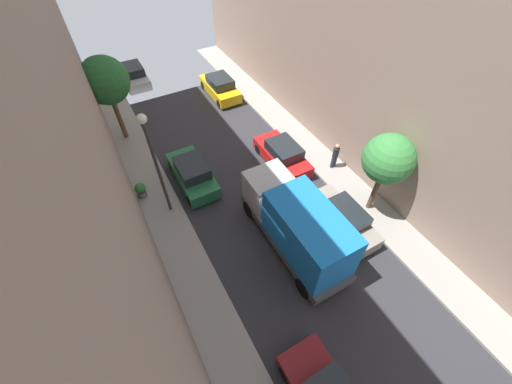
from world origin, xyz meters
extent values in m
plane|color=#2D2D33|center=(0.00, 0.00, 0.00)|extent=(32.00, 32.00, 0.00)
cube|color=gray|center=(-5.00, 0.00, 0.07)|extent=(2.00, 44.00, 0.15)
cube|color=gray|center=(5.00, 0.00, 0.07)|extent=(2.00, 44.00, 0.15)
cube|color=gray|center=(9.00, 0.00, 9.43)|extent=(6.00, 44.00, 18.87)
cylinder|color=black|center=(-3.48, -5.27, 0.32)|extent=(0.22, 0.64, 0.64)
cylinder|color=black|center=(-1.92, -5.27, 0.32)|extent=(0.22, 0.64, 0.64)
cube|color=#1E6638|center=(-2.70, 5.93, 0.55)|extent=(1.76, 4.20, 0.76)
cube|color=#1E2328|center=(-2.70, 5.78, 1.25)|extent=(1.56, 2.10, 0.64)
cylinder|color=black|center=(-3.48, 7.48, 0.32)|extent=(0.22, 0.64, 0.64)
cylinder|color=black|center=(-1.92, 7.48, 0.32)|extent=(0.22, 0.64, 0.64)
cylinder|color=black|center=(-3.48, 4.38, 0.32)|extent=(0.22, 0.64, 0.64)
cylinder|color=black|center=(-1.92, 4.38, 0.32)|extent=(0.22, 0.64, 0.64)
cube|color=silver|center=(-2.70, 18.98, 0.55)|extent=(1.76, 4.20, 0.76)
cube|color=#1E2328|center=(-2.70, 18.83, 1.25)|extent=(1.56, 2.10, 0.64)
cylinder|color=black|center=(-3.48, 20.53, 0.32)|extent=(0.22, 0.64, 0.64)
cylinder|color=black|center=(-1.92, 20.53, 0.32)|extent=(0.22, 0.64, 0.64)
cylinder|color=black|center=(-3.48, 17.43, 0.32)|extent=(0.22, 0.64, 0.64)
cylinder|color=black|center=(-1.92, 17.43, 0.32)|extent=(0.22, 0.64, 0.64)
cube|color=gray|center=(2.70, -0.84, 0.55)|extent=(1.76, 4.20, 0.76)
cube|color=#1E2328|center=(2.70, -0.99, 1.25)|extent=(1.56, 2.10, 0.64)
cylinder|color=black|center=(1.92, 0.71, 0.32)|extent=(0.22, 0.64, 0.64)
cylinder|color=black|center=(3.48, 0.71, 0.32)|extent=(0.22, 0.64, 0.64)
cylinder|color=black|center=(1.92, -2.39, 0.32)|extent=(0.22, 0.64, 0.64)
cylinder|color=black|center=(3.48, -2.39, 0.32)|extent=(0.22, 0.64, 0.64)
cube|color=red|center=(2.70, 4.75, 0.55)|extent=(1.76, 4.20, 0.76)
cube|color=#1E2328|center=(2.70, 4.60, 1.25)|extent=(1.56, 2.10, 0.64)
cylinder|color=black|center=(1.92, 6.30, 0.32)|extent=(0.22, 0.64, 0.64)
cylinder|color=black|center=(3.48, 6.30, 0.32)|extent=(0.22, 0.64, 0.64)
cylinder|color=black|center=(1.92, 3.20, 0.32)|extent=(0.22, 0.64, 0.64)
cylinder|color=black|center=(3.48, 3.20, 0.32)|extent=(0.22, 0.64, 0.64)
cube|color=gold|center=(2.70, 13.83, 0.55)|extent=(1.76, 4.20, 0.76)
cube|color=#1E2328|center=(2.70, 13.68, 1.25)|extent=(1.56, 2.10, 0.64)
cylinder|color=black|center=(1.92, 15.38, 0.32)|extent=(0.22, 0.64, 0.64)
cylinder|color=black|center=(3.48, 15.38, 0.32)|extent=(0.22, 0.64, 0.64)
cylinder|color=black|center=(1.92, 12.28, 0.32)|extent=(0.22, 0.64, 0.64)
cylinder|color=black|center=(3.48, 12.28, 0.32)|extent=(0.22, 0.64, 0.64)
cube|color=#4C4C51|center=(0.00, -0.47, 0.73)|extent=(2.20, 6.60, 0.50)
cube|color=#B7B7BC|center=(0.00, 1.93, 1.83)|extent=(2.10, 1.80, 1.70)
cube|color=blue|center=(0.00, -1.47, 2.18)|extent=(2.24, 4.20, 2.40)
cylinder|color=black|center=(-0.98, 2.13, 0.48)|extent=(0.30, 0.96, 0.96)
cylinder|color=black|center=(0.98, 2.13, 0.48)|extent=(0.30, 0.96, 0.96)
cylinder|color=black|center=(-0.98, -2.87, 0.48)|extent=(0.30, 0.96, 0.96)
cylinder|color=black|center=(0.98, -2.87, 0.48)|extent=(0.30, 0.96, 0.96)
cylinder|color=#2D334C|center=(5.09, 2.85, 0.56)|extent=(0.18, 0.18, 0.82)
cylinder|color=#2D334C|center=(5.31, 2.85, 0.56)|extent=(0.18, 0.18, 0.82)
cylinder|color=#262626|center=(5.20, 2.85, 1.29)|extent=(0.36, 0.36, 0.64)
sphere|color=tan|center=(5.20, 2.85, 1.75)|extent=(0.24, 0.24, 0.24)
cylinder|color=brown|center=(4.90, -0.63, 1.45)|extent=(0.26, 0.26, 2.60)
sphere|color=#38843D|center=(4.90, -0.63, 3.66)|extent=(2.42, 2.42, 2.42)
cylinder|color=brown|center=(-5.16, 12.00, 1.66)|extent=(0.30, 0.30, 3.02)
sphere|color=#23602D|center=(-5.16, 12.00, 4.22)|extent=(2.80, 2.80, 2.80)
cylinder|color=slate|center=(-5.65, 6.16, 0.35)|extent=(0.50, 0.50, 0.40)
sphere|color=#2D7233|center=(-5.65, 6.16, 0.79)|extent=(0.60, 0.60, 0.60)
cylinder|color=#333338|center=(-4.60, 4.49, 2.95)|extent=(0.16, 0.16, 5.61)
sphere|color=white|center=(-4.60, 4.49, 5.98)|extent=(0.44, 0.44, 0.44)
camera|label=1|loc=(-5.74, -7.07, 13.47)|focal=21.97mm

